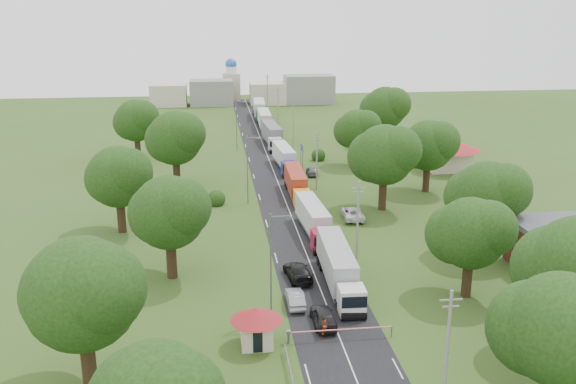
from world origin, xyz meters
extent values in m
plane|color=#334C19|center=(0.00, 0.00, 0.00)|extent=(260.00, 260.00, 0.00)
cube|color=black|center=(0.00, 20.00, 0.00)|extent=(8.00, 200.00, 0.04)
cylinder|color=slate|center=(-4.50, -25.00, 0.55)|extent=(0.20, 0.20, 1.10)
cube|color=slate|center=(-4.50, -25.00, 1.05)|extent=(0.35, 0.35, 0.25)
cylinder|color=red|center=(0.00, -25.00, 1.00)|extent=(9.00, 0.12, 0.12)
cylinder|color=slate|center=(4.50, -25.00, 0.50)|extent=(0.10, 0.10, 1.00)
cube|color=beige|center=(-7.20, -25.00, 1.20)|extent=(2.60, 2.60, 2.40)
cone|color=maroon|center=(-7.20, -25.00, 2.90)|extent=(4.40, 4.40, 1.10)
cube|color=black|center=(-5.89, -25.00, 1.40)|extent=(0.02, 1.20, 0.90)
cube|color=black|center=(-7.20, -26.31, 1.00)|extent=(0.80, 0.02, 1.90)
cylinder|color=slate|center=(5.20, 33.80, 2.00)|extent=(0.12, 0.12, 4.00)
cylinder|color=slate|center=(5.20, 36.20, 2.00)|extent=(0.12, 0.12, 4.00)
cube|color=#151A94|center=(5.20, 35.00, 3.60)|extent=(0.06, 3.00, 1.00)
cube|color=silver|center=(5.20, 35.00, 3.60)|extent=(0.07, 3.10, 0.06)
cylinder|color=gray|center=(5.50, -35.00, 4.50)|extent=(0.24, 0.24, 9.00)
cube|color=gray|center=(5.50, -35.00, 8.30)|extent=(1.60, 0.10, 0.10)
cube|color=gray|center=(5.50, -35.00, 7.80)|extent=(1.20, 0.10, 0.10)
cylinder|color=gray|center=(5.50, -7.00, 4.50)|extent=(0.24, 0.24, 9.00)
cube|color=gray|center=(5.50, -7.00, 8.30)|extent=(1.60, 0.10, 0.10)
cube|color=gray|center=(5.50, -7.00, 7.80)|extent=(1.20, 0.10, 0.10)
cylinder|color=gray|center=(5.50, 21.00, 4.50)|extent=(0.24, 0.24, 9.00)
cube|color=gray|center=(5.50, 21.00, 8.30)|extent=(1.60, 0.10, 0.10)
cube|color=gray|center=(5.50, 21.00, 7.80)|extent=(1.20, 0.10, 0.10)
cylinder|color=gray|center=(5.50, 49.00, 4.50)|extent=(0.24, 0.24, 9.00)
cube|color=gray|center=(5.50, 49.00, 8.30)|extent=(1.60, 0.10, 0.10)
cube|color=gray|center=(5.50, 49.00, 7.80)|extent=(1.20, 0.10, 0.10)
cylinder|color=gray|center=(5.50, 77.00, 4.50)|extent=(0.24, 0.24, 9.00)
cube|color=gray|center=(5.50, 77.00, 8.30)|extent=(1.60, 0.10, 0.10)
cube|color=gray|center=(5.50, 77.00, 7.80)|extent=(1.20, 0.10, 0.10)
cylinder|color=gray|center=(5.50, 105.00, 4.50)|extent=(0.24, 0.24, 9.00)
cube|color=gray|center=(5.50, 105.00, 8.30)|extent=(1.60, 0.10, 0.10)
cube|color=gray|center=(5.50, 105.00, 7.80)|extent=(1.20, 0.10, 0.10)
cylinder|color=slate|center=(-5.50, -20.00, 5.00)|extent=(0.16, 0.16, 10.00)
cube|color=slate|center=(-4.60, -20.00, 9.70)|extent=(1.80, 0.10, 0.10)
cube|color=slate|center=(-3.80, -20.00, 9.55)|extent=(0.50, 0.22, 0.15)
cylinder|color=slate|center=(-5.50, 15.00, 5.00)|extent=(0.16, 0.16, 10.00)
cube|color=slate|center=(-4.60, 15.00, 9.70)|extent=(1.80, 0.10, 0.10)
cube|color=slate|center=(-3.80, 15.00, 9.55)|extent=(0.50, 0.22, 0.15)
cylinder|color=slate|center=(-5.50, 50.00, 5.00)|extent=(0.16, 0.16, 10.00)
cube|color=slate|center=(-4.60, 50.00, 9.70)|extent=(1.80, 0.10, 0.10)
cube|color=slate|center=(-3.80, 50.00, 9.55)|extent=(0.50, 0.22, 0.15)
sphere|color=black|center=(12.00, -38.00, 7.22)|extent=(7.70, 7.70, 7.70)
sphere|color=black|center=(10.90, -36.62, 6.67)|extent=(6.60, 6.60, 6.60)
cylinder|color=#382616|center=(18.00, -30.00, 2.27)|extent=(1.12, 1.12, 4.55)
sphere|color=black|center=(16.80, -28.50, 7.25)|extent=(7.20, 7.20, 7.20)
cylinder|color=#382616|center=(14.00, -18.00, 1.92)|extent=(1.04, 1.04, 3.85)
sphere|color=black|center=(14.00, -18.00, 6.60)|extent=(7.00, 7.00, 7.00)
sphere|color=black|center=(15.25, -19.00, 7.35)|extent=(5.50, 5.50, 5.50)
sphere|color=black|center=(13.00, -16.75, 6.10)|extent=(6.00, 6.00, 6.00)
cylinder|color=#382616|center=(20.00, -8.00, 2.10)|extent=(1.08, 1.08, 4.20)
sphere|color=black|center=(20.00, -8.00, 7.22)|extent=(7.70, 7.70, 7.70)
sphere|color=black|center=(21.38, -9.10, 8.05)|extent=(6.05, 6.05, 6.05)
sphere|color=black|center=(18.90, -6.62, 6.67)|extent=(6.60, 6.60, 6.60)
cylinder|color=#382616|center=(13.00, 10.00, 2.27)|extent=(1.12, 1.12, 4.55)
sphere|color=black|center=(13.00, 10.00, 7.85)|extent=(8.40, 8.40, 8.40)
sphere|color=black|center=(14.50, 8.80, 8.75)|extent=(6.60, 6.60, 6.60)
sphere|color=black|center=(11.80, 11.50, 7.25)|extent=(7.20, 7.20, 7.20)
cylinder|color=#382616|center=(22.00, 18.00, 2.10)|extent=(1.08, 1.08, 4.20)
sphere|color=black|center=(22.00, 18.00, 7.22)|extent=(7.70, 7.70, 7.70)
sphere|color=black|center=(23.38, 16.90, 8.05)|extent=(6.05, 6.05, 6.05)
sphere|color=black|center=(20.90, 19.38, 6.67)|extent=(6.60, 6.60, 6.60)
cylinder|color=#382616|center=(15.00, 35.00, 1.92)|extent=(1.04, 1.04, 3.85)
sphere|color=black|center=(15.00, 35.00, 6.60)|extent=(7.00, 7.00, 7.00)
sphere|color=black|center=(16.25, 34.00, 7.35)|extent=(5.50, 5.50, 5.50)
sphere|color=black|center=(14.00, 36.25, 6.10)|extent=(6.00, 6.00, 6.00)
cylinder|color=#382616|center=(24.00, 50.00, 2.27)|extent=(1.12, 1.12, 4.55)
sphere|color=black|center=(24.00, 50.00, 7.85)|extent=(8.40, 8.40, 8.40)
sphere|color=black|center=(25.50, 48.80, 8.75)|extent=(6.60, 6.60, 6.60)
sphere|color=black|center=(22.80, 51.50, 7.25)|extent=(7.20, 7.20, 7.20)
cylinder|color=#382616|center=(-20.00, -30.00, 2.27)|extent=(1.12, 1.12, 4.55)
sphere|color=black|center=(-20.00, -30.00, 7.85)|extent=(8.40, 8.40, 8.40)
sphere|color=black|center=(-18.50, -31.20, 8.75)|extent=(6.60, 6.60, 6.60)
sphere|color=black|center=(-21.20, -28.50, 7.25)|extent=(7.20, 7.20, 7.20)
cylinder|color=#382616|center=(-15.00, -10.00, 2.10)|extent=(1.08, 1.08, 4.20)
sphere|color=black|center=(-15.00, -10.00, 7.22)|extent=(7.70, 7.70, 7.70)
sphere|color=black|center=(-13.62, -11.10, 8.05)|extent=(6.05, 6.05, 6.05)
sphere|color=black|center=(-16.10, -8.62, 6.67)|extent=(6.60, 6.60, 6.60)
cylinder|color=#382616|center=(-22.00, 5.00, 2.10)|extent=(1.08, 1.08, 4.20)
sphere|color=black|center=(-22.00, 5.00, 7.22)|extent=(7.70, 7.70, 7.70)
sphere|color=black|center=(-20.62, 3.90, 8.05)|extent=(6.05, 6.05, 6.05)
sphere|color=black|center=(-23.10, 6.38, 6.67)|extent=(6.60, 6.60, 6.60)
cylinder|color=#382616|center=(-16.00, 25.00, 2.27)|extent=(1.12, 1.12, 4.55)
sphere|color=black|center=(-16.00, 25.00, 7.85)|extent=(8.40, 8.40, 8.40)
sphere|color=black|center=(-14.50, 23.80, 8.75)|extent=(6.60, 6.60, 6.60)
sphere|color=black|center=(-17.20, 26.50, 7.25)|extent=(7.20, 7.20, 7.20)
cylinder|color=#382616|center=(-24.00, 45.00, 2.10)|extent=(1.08, 1.08, 4.20)
sphere|color=black|center=(-24.00, 45.00, 7.22)|extent=(7.70, 7.70, 7.70)
sphere|color=black|center=(-22.62, 43.90, 8.05)|extent=(6.05, 6.05, 6.05)
sphere|color=black|center=(-25.10, 46.38, 6.67)|extent=(6.60, 6.60, 6.60)
cube|color=maroon|center=(26.00, -12.00, 2.30)|extent=(8.00, 6.00, 4.60)
cube|color=#47494F|center=(26.00, -12.00, 4.90)|extent=(8.60, 6.60, 0.60)
cube|color=beige|center=(30.00, 30.00, 2.00)|extent=(7.00, 5.00, 4.00)
cone|color=maroon|center=(30.00, 30.00, 4.90)|extent=(10.08, 10.08, 1.80)
cube|color=gray|center=(-10.00, 110.00, 3.50)|extent=(12.00, 8.00, 7.00)
cube|color=beige|center=(6.00, 110.00, 3.00)|extent=(10.00, 8.00, 6.00)
cube|color=gray|center=(18.00, 110.00, 4.00)|extent=(14.00, 8.00, 8.00)
cube|color=beige|center=(-22.00, 110.00, 3.00)|extent=(10.00, 8.00, 6.00)
cube|color=beige|center=(-4.00, 118.00, 4.00)|extent=(5.00, 5.00, 8.00)
cylinder|color=silver|center=(-4.00, 118.00, 9.00)|extent=(3.20, 3.20, 2.00)
sphere|color=#2659B2|center=(-4.00, 118.00, 10.60)|extent=(3.40, 3.40, 3.40)
cube|color=silver|center=(1.88, -20.70, 1.56)|extent=(2.50, 2.50, 2.52)
cube|color=black|center=(1.88, -21.92, 1.92)|extent=(2.32, 0.10, 1.11)
cube|color=slate|center=(1.88, -21.86, 0.55)|extent=(2.23, 0.32, 0.35)
cube|color=slate|center=(1.88, -13.64, 0.76)|extent=(2.70, 11.67, 0.30)
cube|color=#9E9EA3|center=(1.88, -13.34, 2.57)|extent=(2.92, 11.98, 3.03)
cylinder|color=black|center=(1.88, -21.61, 0.50)|extent=(2.37, 1.01, 1.01)
cylinder|color=black|center=(1.88, -19.79, 0.50)|extent=(2.37, 1.01, 1.01)
cylinder|color=black|center=(1.88, -10.11, 0.50)|extent=(2.37, 1.01, 1.01)
cylinder|color=black|center=(1.88, -8.59, 0.50)|extent=(2.37, 1.01, 1.01)
cube|color=maroon|center=(1.82, -4.92, 1.46)|extent=(2.38, 2.38, 2.35)
cube|color=black|center=(1.82, -6.06, 1.79)|extent=(2.16, 0.14, 1.03)
cube|color=slate|center=(1.82, -6.00, 0.52)|extent=(2.08, 0.36, 0.33)
cube|color=slate|center=(1.82, 1.66, 0.71)|extent=(2.75, 10.92, 0.28)
cube|color=silver|center=(1.82, 1.94, 2.40)|extent=(2.95, 11.21, 2.82)
cylinder|color=black|center=(1.82, -5.77, 0.47)|extent=(2.21, 0.94, 0.94)
cylinder|color=black|center=(1.82, -4.08, 0.47)|extent=(2.21, 0.94, 0.94)
cylinder|color=black|center=(1.82, 4.95, 0.47)|extent=(2.21, 0.94, 0.94)
cylinder|color=black|center=(1.82, 6.36, 0.47)|extent=(2.21, 0.94, 0.94)
cube|color=#F8AB1D|center=(1.90, 12.00, 1.46)|extent=(2.29, 2.29, 2.35)
cube|color=black|center=(1.90, 10.86, 1.78)|extent=(2.16, 0.06, 1.03)
cube|color=slate|center=(1.90, 10.92, 0.52)|extent=(2.07, 0.29, 0.33)
cube|color=slate|center=(1.90, 18.57, 0.70)|extent=(2.36, 10.84, 0.28)
cube|color=maroon|center=(1.90, 18.85, 2.39)|extent=(2.55, 11.12, 2.82)
cylinder|color=black|center=(1.90, 11.16, 0.47)|extent=(2.21, 0.94, 0.94)
cylinder|color=black|center=(1.90, 12.85, 0.47)|extent=(2.21, 0.94, 0.94)
cylinder|color=black|center=(1.90, 21.86, 0.47)|extent=(2.21, 0.94, 0.94)
cylinder|color=black|center=(1.90, 23.27, 0.47)|extent=(2.21, 0.94, 0.94)
cube|color=navy|center=(2.09, 28.90, 1.44)|extent=(2.38, 2.38, 2.32)
cube|color=black|center=(2.09, 27.78, 1.76)|extent=(2.13, 0.17, 1.02)
cube|color=slate|center=(2.09, 27.83, 0.51)|extent=(2.05, 0.39, 0.32)
cube|color=slate|center=(2.09, 35.40, 0.70)|extent=(2.87, 10.80, 0.28)
cube|color=silver|center=(2.09, 35.68, 2.37)|extent=(3.08, 11.09, 2.78)
cylinder|color=black|center=(2.09, 28.07, 0.46)|extent=(2.18, 0.93, 0.93)
cylinder|color=black|center=(2.09, 29.74, 0.46)|extent=(2.18, 0.93, 0.93)
cylinder|color=black|center=(2.09, 38.65, 0.46)|extent=(2.18, 0.93, 0.93)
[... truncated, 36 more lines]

